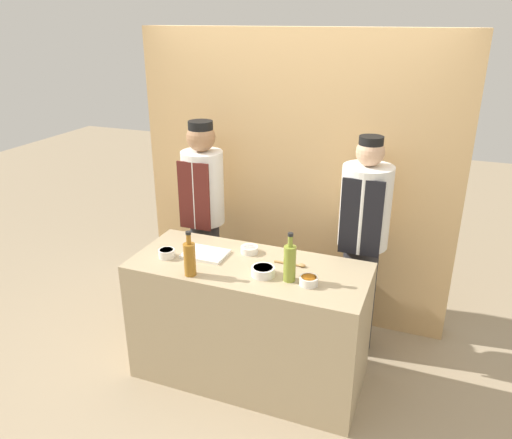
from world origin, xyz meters
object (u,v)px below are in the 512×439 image
object	(u,v)px
sauce_bowl_white	(263,271)
sauce_bowl_green	(167,253)
sauce_bowl_purple	(249,249)
chef_left	(204,214)
sauce_bowl_orange	(309,280)
wooden_spoon	(293,264)
cutting_board	(205,254)
bottle_oil	(290,262)
bottle_amber	(190,258)
chef_right	(362,241)

from	to	relation	value
sauce_bowl_white	sauce_bowl_green	bearing A→B (deg)	179.62
sauce_bowl_white	sauce_bowl_purple	size ratio (longest dim) A/B	1.24
chef_left	sauce_bowl_orange	bearing A→B (deg)	-34.06
wooden_spoon	sauce_bowl_orange	bearing A→B (deg)	-51.97
sauce_bowl_orange	cutting_board	xyz separation A→B (m)	(-0.79, 0.14, -0.02)
cutting_board	bottle_oil	distance (m)	0.68
sauce_bowl_orange	bottle_amber	distance (m)	0.77
sauce_bowl_green	chef_right	size ratio (longest dim) A/B	0.07
sauce_bowl_green	bottle_amber	xyz separation A→B (m)	(0.28, -0.17, 0.09)
chef_right	cutting_board	bearing A→B (deg)	-148.65
sauce_bowl_white	bottle_oil	world-z (taller)	bottle_oil
sauce_bowl_white	sauce_bowl_purple	world-z (taller)	sauce_bowl_white
sauce_bowl_purple	sauce_bowl_green	bearing A→B (deg)	-151.80
sauce_bowl_green	chef_left	xyz separation A→B (m)	(-0.08, 0.73, 0.01)
sauce_bowl_purple	wooden_spoon	size ratio (longest dim) A/B	0.57
sauce_bowl_white	sauce_bowl_orange	distance (m)	0.31
bottle_oil	chef_right	bearing A→B (deg)	65.56
bottle_oil	chef_right	world-z (taller)	chef_right
sauce_bowl_green	sauce_bowl_purple	xyz separation A→B (m)	(0.51, 0.27, -0.01)
bottle_amber	chef_left	bearing A→B (deg)	111.41
cutting_board	wooden_spoon	bearing A→B (deg)	6.72
cutting_board	bottle_amber	bearing A→B (deg)	-82.45
sauce_bowl_orange	bottle_oil	distance (m)	0.16
sauce_bowl_white	sauce_bowl_green	world-z (taller)	sauce_bowl_white
sauce_bowl_white	sauce_bowl_green	xyz separation A→B (m)	(-0.72, 0.00, -0.00)
bottle_amber	wooden_spoon	distance (m)	0.70
sauce_bowl_green	sauce_bowl_purple	bearing A→B (deg)	28.20
sauce_bowl_green	cutting_board	size ratio (longest dim) A/B	0.38
bottle_oil	chef_left	distance (m)	1.22
sauce_bowl_green	sauce_bowl_white	bearing A→B (deg)	-0.38
sauce_bowl_orange	bottle_amber	size ratio (longest dim) A/B	0.39
chef_left	chef_right	xyz separation A→B (m)	(1.31, -0.00, -0.02)
sauce_bowl_white	wooden_spoon	size ratio (longest dim) A/B	0.70
cutting_board	bottle_oil	world-z (taller)	bottle_oil
sauce_bowl_orange	wooden_spoon	distance (m)	0.27
cutting_board	sauce_bowl_green	bearing A→B (deg)	-152.09
sauce_bowl_white	wooden_spoon	bearing A→B (deg)	55.26
sauce_bowl_green	chef_left	distance (m)	0.74
bottle_oil	chef_left	xyz separation A→B (m)	(-0.97, 0.74, -0.09)
bottle_oil	sauce_bowl_green	bearing A→B (deg)	179.71
bottle_amber	wooden_spoon	xyz separation A→B (m)	(0.58, 0.37, -0.11)
sauce_bowl_green	bottle_amber	size ratio (longest dim) A/B	0.37
sauce_bowl_green	bottle_amber	world-z (taller)	bottle_amber
cutting_board	bottle_amber	size ratio (longest dim) A/B	0.98
sauce_bowl_white	bottle_amber	xyz separation A→B (m)	(-0.44, -0.16, 0.09)
sauce_bowl_green	chef_left	size ratio (longest dim) A/B	0.07
sauce_bowl_white	cutting_board	world-z (taller)	sauce_bowl_white
chef_left	chef_right	size ratio (longest dim) A/B	1.01
bottle_oil	wooden_spoon	size ratio (longest dim) A/B	1.49
wooden_spoon	chef_left	world-z (taller)	chef_left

